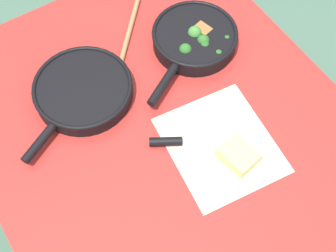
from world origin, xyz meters
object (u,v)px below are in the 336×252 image
grater_knife (187,142)px  cheese_block (238,155)px  skillet_eggs (83,90)px  wooden_spoon (122,59)px  skillet_broccoli (195,39)px

grater_knife → cheese_block: bearing=-21.2°
cheese_block → skillet_eggs: bearing=-147.9°
wooden_spoon → cheese_block: bearing=54.2°
wooden_spoon → cheese_block: cheese_block is taller
wooden_spoon → skillet_broccoli: bearing=114.5°
wooden_spoon → cheese_block: (0.43, 0.09, 0.01)m
skillet_broccoli → wooden_spoon: 0.22m
grater_knife → skillet_eggs: bearing=150.3°
skillet_eggs → wooden_spoon: skillet_eggs is taller
grater_knife → cheese_block: (0.11, 0.08, 0.01)m
skillet_eggs → cheese_block: 0.45m
skillet_eggs → cheese_block: skillet_eggs is taller
skillet_broccoli → grater_knife: bearing=22.9°
skillet_broccoli → cheese_block: size_ratio=3.44×
skillet_eggs → grater_knife: bearing=92.2°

